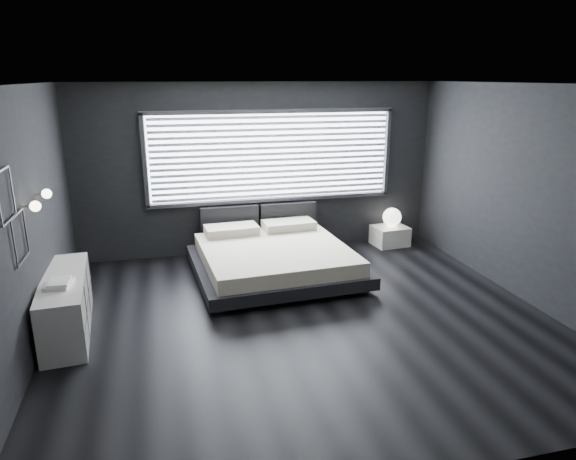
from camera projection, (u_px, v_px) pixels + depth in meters
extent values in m
plane|color=black|center=(305.00, 319.00, 6.35)|extent=(6.00, 6.00, 0.00)
plane|color=white|center=(307.00, 84.00, 5.54)|extent=(6.00, 6.00, 0.00)
cube|color=black|center=(260.00, 169.00, 8.50)|extent=(6.00, 0.04, 2.80)
cube|color=black|center=(420.00, 309.00, 3.39)|extent=(6.00, 0.04, 2.80)
cube|color=black|center=(24.00, 227.00, 5.25)|extent=(0.04, 5.50, 2.80)
cube|color=black|center=(528.00, 195.00, 6.65)|extent=(0.04, 5.50, 2.80)
cube|color=white|center=(272.00, 156.00, 8.47)|extent=(4.00, 0.02, 1.38)
cube|color=#47474C|center=(144.00, 161.00, 7.96)|extent=(0.06, 0.08, 1.48)
cube|color=#47474C|center=(387.00, 152.00, 8.92)|extent=(0.06, 0.08, 1.48)
cube|color=#47474C|center=(272.00, 111.00, 8.23)|extent=(4.14, 0.08, 0.06)
cube|color=#47474C|center=(273.00, 200.00, 8.65)|extent=(4.14, 0.08, 0.06)
cube|color=silver|center=(273.00, 157.00, 8.41)|extent=(3.94, 0.03, 1.32)
cube|color=black|center=(230.00, 221.00, 8.51)|extent=(0.96, 0.16, 0.52)
cube|color=black|center=(288.00, 217.00, 8.74)|extent=(0.96, 0.16, 0.52)
cylinder|color=silver|center=(28.00, 207.00, 5.25)|extent=(0.10, 0.02, 0.02)
sphere|color=#FFE5B7|center=(35.00, 206.00, 5.26)|extent=(0.11, 0.11, 0.11)
cylinder|color=silver|center=(40.00, 194.00, 5.80)|extent=(0.10, 0.02, 0.02)
sphere|color=#FFE5B7|center=(47.00, 194.00, 5.82)|extent=(0.11, 0.11, 0.11)
cube|color=#47474C|center=(2.00, 170.00, 4.55)|extent=(0.01, 0.46, 0.02)
cube|color=#47474C|center=(10.00, 220.00, 4.68)|extent=(0.01, 0.46, 0.02)
cube|color=#47474C|center=(12.00, 190.00, 4.83)|extent=(0.01, 0.02, 0.46)
cube|color=#47474C|center=(17.00, 214.00, 4.91)|extent=(0.01, 0.46, 0.02)
cube|color=#47474C|center=(24.00, 259.00, 5.05)|extent=(0.01, 0.46, 0.02)
cube|color=#47474C|center=(26.00, 231.00, 5.19)|extent=(0.01, 0.02, 0.46)
cube|color=#47474C|center=(14.00, 244.00, 4.77)|extent=(0.01, 0.02, 0.46)
cube|color=black|center=(219.00, 308.00, 6.56)|extent=(0.13, 0.13, 0.08)
cube|color=black|center=(363.00, 289.00, 7.14)|extent=(0.13, 0.13, 0.08)
cube|color=black|center=(199.00, 261.00, 8.20)|extent=(0.13, 0.13, 0.08)
cube|color=black|center=(317.00, 249.00, 8.79)|extent=(0.13, 0.13, 0.08)
cube|color=black|center=(275.00, 266.00, 7.63)|extent=(2.47, 2.37, 0.17)
cube|color=beige|center=(275.00, 254.00, 7.58)|extent=(2.20, 2.20, 0.21)
cube|color=beige|center=(231.00, 230.00, 8.15)|extent=(0.85, 0.50, 0.14)
cube|color=beige|center=(289.00, 225.00, 8.42)|extent=(0.85, 0.50, 0.14)
cube|color=white|center=(390.00, 236.00, 9.08)|extent=(0.62, 0.54, 0.34)
sphere|color=white|center=(392.00, 217.00, 9.03)|extent=(0.32, 0.32, 0.32)
cube|color=white|center=(66.00, 304.00, 5.96)|extent=(0.60, 1.72, 0.68)
cube|color=#47474C|center=(88.00, 301.00, 6.03)|extent=(0.13, 1.67, 0.66)
cube|color=white|center=(59.00, 284.00, 5.62)|extent=(0.29, 0.36, 0.04)
cube|color=white|center=(59.00, 282.00, 5.59)|extent=(0.22, 0.29, 0.03)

